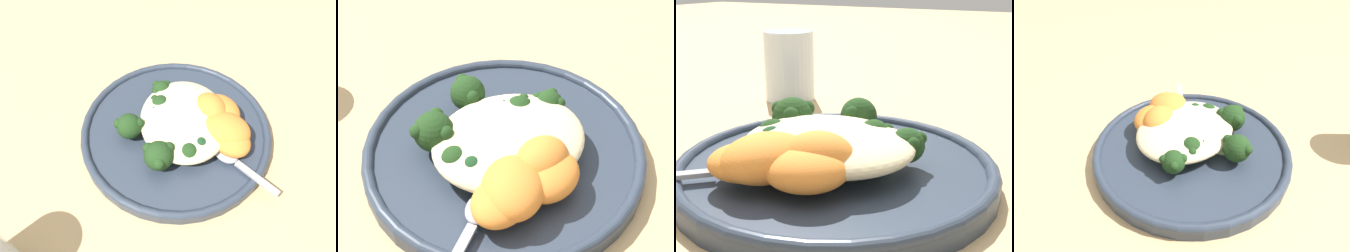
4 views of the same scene
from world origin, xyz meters
TOP-DOWN VIEW (x-y plane):
  - ground_plane at (0.00, 0.00)m, footprint 4.00×4.00m
  - plate at (-0.01, -0.01)m, footprint 0.28×0.28m
  - quinoa_mound at (-0.01, -0.02)m, footprint 0.15×0.13m
  - broccoli_stalk_0 at (0.04, 0.01)m, footprint 0.07×0.07m
  - broccoli_stalk_1 at (0.01, 0.01)m, footprint 0.04×0.08m
  - broccoli_stalk_2 at (-0.02, 0.05)m, footprint 0.05×0.11m
  - broccoli_stalk_3 at (-0.07, 0.02)m, footprint 0.11×0.07m
  - broccoli_stalk_4 at (-0.05, -0.02)m, footprint 0.10×0.03m
  - sweet_potato_chunk_0 at (0.00, -0.06)m, footprint 0.07×0.06m
  - sweet_potato_chunk_1 at (-0.05, -0.08)m, footprint 0.08×0.08m
  - sweet_potato_chunk_2 at (-0.04, -0.07)m, footprint 0.08×0.09m
  - sweet_potato_chunk_3 at (0.00, -0.07)m, footprint 0.08×0.07m
  - kale_tuft at (-0.05, -0.03)m, footprint 0.04×0.04m
  - spoon at (-0.07, -0.08)m, footprint 0.09×0.08m

SIDE VIEW (x-z plane):
  - ground_plane at x=0.00m, z-range 0.00..0.00m
  - plate at x=-0.01m, z-range 0.00..0.02m
  - spoon at x=-0.07m, z-range 0.02..0.03m
  - broccoli_stalk_4 at x=-0.05m, z-range 0.02..0.05m
  - broccoli_stalk_0 at x=0.04m, z-range 0.02..0.05m
  - kale_tuft at x=-0.05m, z-range 0.02..0.05m
  - broccoli_stalk_1 at x=0.01m, z-range 0.02..0.05m
  - sweet_potato_chunk_1 at x=-0.05m, z-range 0.02..0.05m
  - sweet_potato_chunk_3 at x=0.00m, z-range 0.02..0.05m
  - quinoa_mound at x=-0.01m, z-range 0.02..0.05m
  - broccoli_stalk_2 at x=-0.02m, z-range 0.02..0.06m
  - broccoli_stalk_3 at x=-0.07m, z-range 0.02..0.06m
  - sweet_potato_chunk_2 at x=-0.04m, z-range 0.02..0.06m
  - sweet_potato_chunk_0 at x=0.00m, z-range 0.02..0.06m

